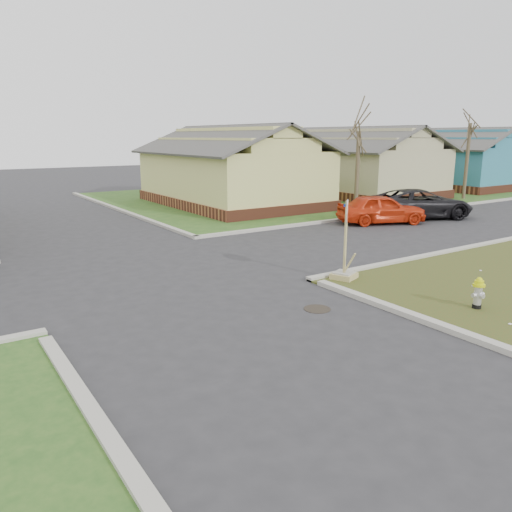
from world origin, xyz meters
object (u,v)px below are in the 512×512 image
fire_hydrant (478,291)px  stop_sign (345,262)px  red_sedan (381,209)px  dark_pickup (419,204)px

fire_hydrant → stop_sign: stop_sign is taller
red_sedan → stop_sign: bearing=150.2°
red_sedan → dark_pickup: (2.79, 0.06, 0.03)m
stop_sign → dark_pickup: stop_sign is taller
fire_hydrant → dark_pickup: (9.97, 9.69, 0.26)m
stop_sign → dark_pickup: 12.43m
red_sedan → dark_pickup: size_ratio=0.78×
fire_hydrant → dark_pickup: size_ratio=0.15×
stop_sign → red_sedan: stop_sign is taller
stop_sign → red_sedan: 10.05m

